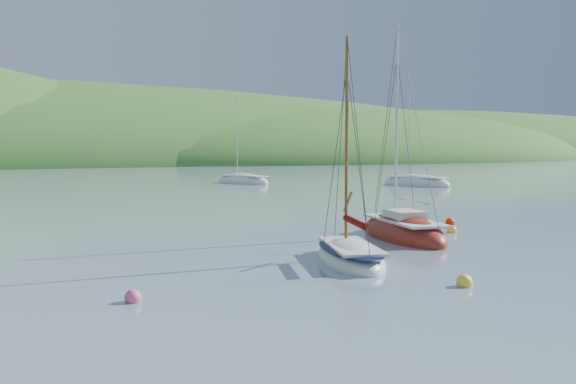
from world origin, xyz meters
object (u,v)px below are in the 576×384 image
daysailer_white (350,256)px  distant_sloop_b (243,182)px  distant_sloop_d (416,184)px  sloop_red (403,234)px

daysailer_white → distant_sloop_b: bearing=90.5°
distant_sloop_b → distant_sloop_d: distant_sloop_d is taller
sloop_red → distant_sloop_b: distant_sloop_b is taller
distant_sloop_d → daysailer_white: bearing=-148.9°
distant_sloop_d → distant_sloop_b: bearing=121.3°
distant_sloop_b → daysailer_white: bearing=-131.0°
daysailer_white → distant_sloop_d: size_ratio=0.74×
daysailer_white → sloop_red: sloop_red is taller
daysailer_white → sloop_red: (5.43, 3.84, 0.00)m
sloop_red → distant_sloop_d: bearing=63.5°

